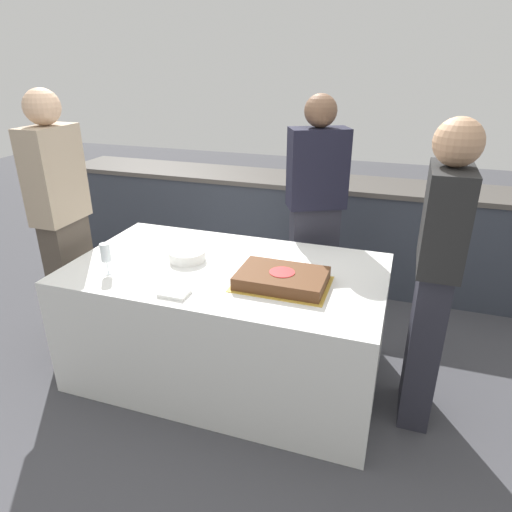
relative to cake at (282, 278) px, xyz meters
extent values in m
plane|color=#424247|center=(-0.37, 0.11, -0.79)|extent=(14.00, 14.00, 0.00)
cube|color=#333842|center=(-0.37, 1.71, -0.35)|extent=(4.40, 0.55, 0.88)
cube|color=#4C4742|center=(-0.37, 1.71, 0.11)|extent=(4.40, 0.58, 0.04)
cube|color=silver|center=(-0.37, 0.11, -0.41)|extent=(1.87, 1.06, 0.75)
cube|color=gold|center=(0.00, 0.00, -0.03)|extent=(0.52, 0.36, 0.00)
cube|color=#56331C|center=(0.00, 0.00, 0.00)|extent=(0.48, 0.32, 0.07)
cylinder|color=red|center=(0.00, 0.00, 0.04)|extent=(0.14, 0.14, 0.00)
cylinder|color=white|center=(-0.64, 0.13, 0.00)|extent=(0.23, 0.23, 0.06)
cylinder|color=white|center=(-0.99, -0.18, -0.03)|extent=(0.06, 0.06, 0.00)
cylinder|color=white|center=(-0.99, -0.18, 0.00)|extent=(0.01, 0.01, 0.07)
cylinder|color=white|center=(-0.99, -0.18, 0.09)|extent=(0.06, 0.06, 0.11)
cylinder|color=white|center=(-0.04, 0.34, -0.03)|extent=(0.21, 0.21, 0.00)
cube|color=white|center=(-0.50, -0.30, -0.03)|extent=(0.15, 0.11, 0.02)
cube|color=#282833|center=(0.00, 0.86, -0.32)|extent=(0.37, 0.29, 0.94)
cube|color=black|center=(0.00, 0.86, 0.42)|extent=(0.44, 0.35, 0.54)
sphere|color=brown|center=(0.00, 0.86, 0.80)|extent=(0.21, 0.21, 0.21)
cube|color=#4C4238|center=(-1.53, 0.11, -0.33)|extent=(0.16, 0.31, 0.92)
cube|color=tan|center=(-1.53, 0.11, 0.43)|extent=(0.20, 0.37, 0.60)
sphere|color=#D8AD89|center=(-1.53, 0.11, 0.84)|extent=(0.22, 0.22, 0.22)
cube|color=#282833|center=(0.78, 0.11, -0.32)|extent=(0.16, 0.35, 0.93)
cube|color=black|center=(0.78, 0.11, 0.39)|extent=(0.20, 0.41, 0.51)
sphere|color=tan|center=(0.78, 0.11, 0.76)|extent=(0.23, 0.23, 0.23)
camera|label=1|loc=(0.58, -2.17, 1.11)|focal=32.00mm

